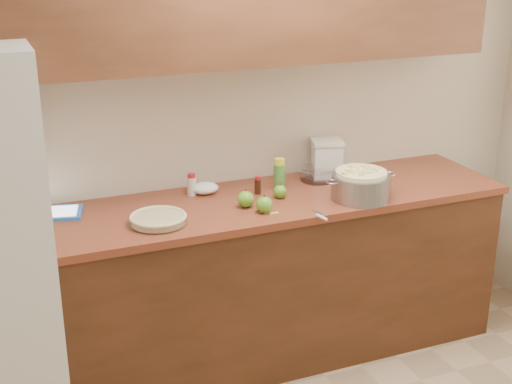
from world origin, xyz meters
name	(u,v)px	position (x,y,z in m)	size (l,w,h in m)	color
room_shell	(439,237)	(0.00, 0.00, 1.30)	(3.60, 3.60, 3.60)	tan
counter_run	(262,278)	(0.00, 1.48, 0.46)	(2.64, 0.68, 0.92)	#532A17
pie	(158,219)	(-0.59, 1.34, 0.94)	(0.28, 0.28, 0.05)	silver
colander	(361,185)	(0.47, 1.28, 0.99)	(0.40, 0.30, 0.15)	gray
flour_canister	(327,158)	(0.48, 1.68, 1.03)	(0.21, 0.21, 0.21)	white
tablet	(56,213)	(-1.02, 1.65, 0.93)	(0.29, 0.25, 0.02)	blue
paring_knife	(321,216)	(0.16, 1.12, 0.93)	(0.05, 0.15, 0.01)	gray
lemon_bottle	(280,175)	(0.14, 1.57, 1.00)	(0.06, 0.06, 0.17)	#4C8C38
cinnamon_shaker	(192,185)	(-0.32, 1.66, 0.98)	(0.05, 0.05, 0.12)	beige
vanilla_bottle	(258,186)	(0.01, 1.55, 0.97)	(0.03, 0.03, 0.10)	black
mixing_bowl	(317,174)	(0.39, 1.63, 0.96)	(0.20, 0.20, 0.07)	silver
paper_towel	(205,188)	(-0.25, 1.66, 0.95)	(0.14, 0.12, 0.06)	white
apple_left	(246,199)	(-0.12, 1.39, 0.96)	(0.08, 0.08, 0.10)	#579724
apple_center	(280,192)	(0.09, 1.45, 0.96)	(0.07, 0.07, 0.08)	#579724
apple_front	(264,205)	(-0.07, 1.29, 0.96)	(0.08, 0.08, 0.09)	#579724
peel_a	(261,209)	(-0.06, 1.33, 0.92)	(0.04, 0.02, 0.00)	#A3C760
peel_b	(263,212)	(-0.07, 1.29, 0.92)	(0.03, 0.01, 0.00)	#A3C760
peel_c	(268,213)	(-0.05, 1.27, 0.92)	(0.04, 0.02, 0.00)	#A3C760
peel_d	(274,213)	(-0.03, 1.26, 0.92)	(0.05, 0.02, 0.00)	#A3C760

